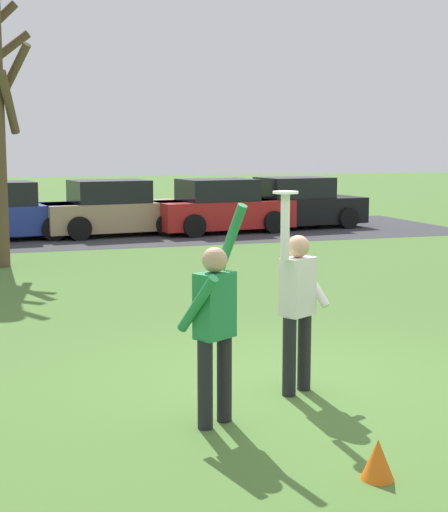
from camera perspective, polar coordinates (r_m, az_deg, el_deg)
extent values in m
plane|color=#4C7533|center=(8.47, 4.64, -9.41)|extent=(120.00, 120.00, 0.00)
cylinder|color=black|center=(8.20, 5.93, -7.02)|extent=(0.14, 0.14, 0.82)
cylinder|color=black|center=(8.00, 4.83, -7.40)|extent=(0.14, 0.14, 0.82)
cube|color=silver|center=(7.94, 5.45, -2.26)|extent=(0.42, 0.37, 0.60)
sphere|color=tan|center=(7.88, 5.49, 0.71)|extent=(0.23, 0.23, 0.23)
cylinder|color=silver|center=(8.11, 6.40, -1.72)|extent=(0.29, 0.45, 0.59)
cylinder|color=silver|center=(7.68, 4.52, 2.14)|extent=(0.09, 0.09, 0.66)
cylinder|color=black|center=(7.07, -1.40, -9.46)|extent=(0.14, 0.14, 0.82)
cylinder|color=black|center=(7.25, 0.02, -9.00)|extent=(0.14, 0.14, 0.82)
cube|color=#238447|center=(6.98, -0.69, -3.65)|extent=(0.42, 0.37, 0.60)
sphere|color=tan|center=(6.91, -0.69, -0.28)|extent=(0.23, 0.23, 0.23)
cylinder|color=#238447|center=(6.81, -1.97, -3.55)|extent=(0.29, 0.45, 0.59)
cylinder|color=#238447|center=(7.05, 0.54, 1.40)|extent=(0.23, 0.33, 0.65)
cylinder|color=white|center=(7.65, 4.55, 4.69)|extent=(0.25, 0.25, 0.02)
cube|color=#233893|center=(22.17, -16.16, 2.59)|extent=(4.29, 2.28, 0.80)
cylinder|color=black|center=(23.30, -13.39, 2.40)|extent=(0.68, 0.30, 0.66)
cylinder|color=black|center=(21.52, -12.42, 1.98)|extent=(0.68, 0.30, 0.66)
cube|color=tan|center=(22.61, -8.06, 2.93)|extent=(4.29, 2.28, 0.80)
cube|color=black|center=(22.51, -8.46, 4.74)|extent=(2.28, 1.88, 0.64)
cylinder|color=black|center=(23.88, -5.76, 2.71)|extent=(0.68, 0.30, 0.66)
cylinder|color=black|center=(22.17, -4.22, 2.32)|extent=(0.68, 0.30, 0.66)
cylinder|color=black|center=(23.18, -11.71, 2.42)|extent=(0.68, 0.30, 0.66)
cylinder|color=black|center=(21.42, -10.60, 2.00)|extent=(0.68, 0.30, 0.66)
cube|color=red|center=(23.10, -0.16, 3.12)|extent=(4.29, 2.28, 0.80)
cube|color=black|center=(22.99, -0.50, 4.89)|extent=(2.28, 1.88, 0.64)
cylinder|color=black|center=(24.49, 1.66, 2.88)|extent=(0.68, 0.30, 0.66)
cylinder|color=black|center=(22.88, 3.69, 2.50)|extent=(0.68, 0.30, 0.66)
cylinder|color=black|center=(23.47, -3.91, 2.64)|extent=(0.68, 0.30, 0.66)
cylinder|color=black|center=(21.79, -2.20, 2.23)|extent=(0.68, 0.30, 0.66)
cube|color=black|center=(24.52, 5.48, 3.37)|extent=(4.29, 2.28, 0.80)
cube|color=black|center=(24.40, 5.20, 5.04)|extent=(2.28, 1.88, 0.64)
cylinder|color=black|center=(25.97, 6.89, 3.12)|extent=(0.68, 0.30, 0.66)
cylinder|color=black|center=(24.44, 9.13, 2.77)|extent=(0.68, 0.30, 0.66)
cylinder|color=black|center=(24.74, 1.86, 2.93)|extent=(0.68, 0.30, 0.66)
cylinder|color=black|center=(23.13, 3.89, 2.56)|extent=(0.68, 0.30, 0.66)
cube|color=#38383D|center=(22.74, -8.38, 1.57)|extent=(21.18, 6.40, 0.01)
cylinder|color=brown|center=(17.50, -15.50, 12.38)|extent=(0.95, 1.03, 1.53)
cylinder|color=brown|center=(16.97, -15.57, 10.82)|extent=(0.50, 0.89, 1.29)
cone|color=orange|center=(6.25, 11.25, -14.47)|extent=(0.26, 0.26, 0.32)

